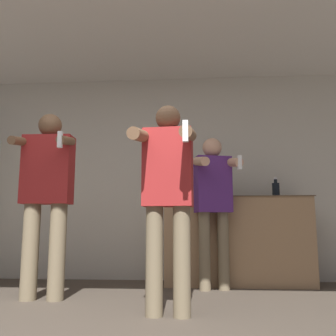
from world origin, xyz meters
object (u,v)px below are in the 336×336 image
object	(u,v)px
bottle_short_whiskey	(276,189)
person_woman_foreground	(168,188)
bottle_dark_rum	(207,190)
person_man_side	(47,192)
person_spectator_back	(213,196)
bottle_brown_liquor	(222,187)

from	to	relation	value
bottle_short_whiskey	person_woman_foreground	xyz separation A→B (m)	(-1.12, -1.60, -0.15)
bottle_dark_rum	person_man_side	xyz separation A→B (m)	(-1.48, -1.05, -0.11)
person_woman_foreground	person_spectator_back	bearing A→B (deg)	71.80
person_woman_foreground	person_man_side	xyz separation A→B (m)	(-1.15, 0.54, 0.03)
person_woman_foreground	person_man_side	world-z (taller)	person_man_side
person_spectator_back	bottle_dark_rum	bearing A→B (deg)	98.07
bottle_brown_liquor	person_woman_foreground	distance (m)	1.69
bottle_brown_liquor	person_spectator_back	size ratio (longest dim) A/B	0.21
bottle_short_whiskey	bottle_dark_rum	size ratio (longest dim) A/B	0.92
bottle_brown_liquor	person_woman_foreground	size ratio (longest dim) A/B	0.21
bottle_brown_liquor	person_spectator_back	distance (m)	0.45
bottle_brown_liquor	person_woman_foreground	bearing A→B (deg)	-107.93
bottle_short_whiskey	bottle_dark_rum	distance (m)	0.79
bottle_dark_rum	person_spectator_back	world-z (taller)	person_spectator_back
bottle_dark_rum	person_woman_foreground	xyz separation A→B (m)	(-0.33, -1.60, -0.15)
person_woman_foreground	person_spectator_back	xyz separation A→B (m)	(0.39, 1.19, 0.04)
bottle_brown_liquor	person_man_side	size ratio (longest dim) A/B	0.20
bottle_brown_liquor	person_man_side	bearing A→B (deg)	-147.63
bottle_brown_liquor	person_man_side	world-z (taller)	person_man_side
person_man_side	person_woman_foreground	bearing A→B (deg)	-25.37
person_man_side	person_spectator_back	xyz separation A→B (m)	(1.54, 0.65, 0.00)
bottle_brown_liquor	bottle_dark_rum	bearing A→B (deg)	180.00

